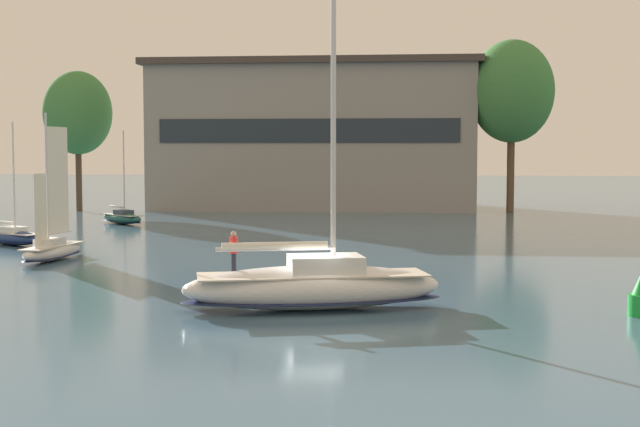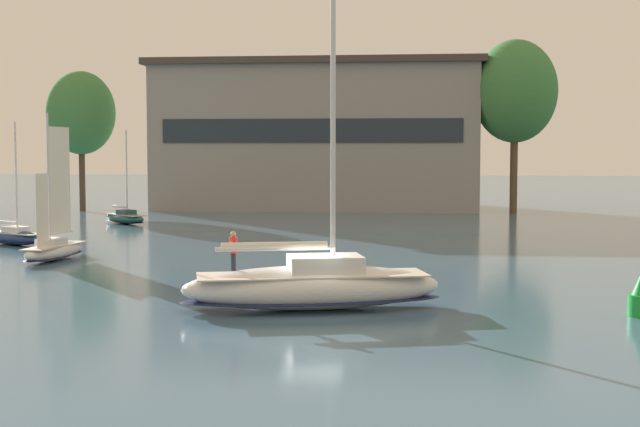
{
  "view_description": "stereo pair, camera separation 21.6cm",
  "coord_description": "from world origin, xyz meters",
  "views": [
    {
      "loc": [
        3.77,
        -35.33,
        6.37
      ],
      "look_at": [
        0.0,
        3.0,
        3.67
      ],
      "focal_mm": 50.0,
      "sensor_mm": 36.0,
      "label": 1
    },
    {
      "loc": [
        3.99,
        -35.3,
        6.37
      ],
      "look_at": [
        0.0,
        3.0,
        3.67
      ],
      "focal_mm": 50.0,
      "sensor_mm": 36.0,
      "label": 2
    }
  ],
  "objects": [
    {
      "name": "tree_shore_right",
      "position": [
        -30.94,
        56.1,
        10.36
      ],
      "size": [
        7.19,
        7.19,
        14.81
      ],
      "color": "#4C3828",
      "rests_on": "ground"
    },
    {
      "name": "sailboat_moored_near_marina",
      "position": [
        -23.06,
        22.57,
        0.57
      ],
      "size": [
        6.1,
        4.43,
        8.33
      ],
      "color": "navy",
      "rests_on": "ground"
    },
    {
      "name": "ground_plane",
      "position": [
        0.0,
        0.0,
        0.0
      ],
      "size": [
        400.0,
        400.0,
        0.0
      ],
      "primitive_type": "plane",
      "color": "#42667F"
    },
    {
      "name": "tree_shore_center",
      "position": [
        14.4,
        58.39,
        12.46
      ],
      "size": [
        8.65,
        8.65,
        17.8
      ],
      "color": "brown",
      "rests_on": "ground"
    },
    {
      "name": "sailboat_moored_mid_channel",
      "position": [
        -21.13,
        40.35,
        0.56
      ],
      "size": [
        5.51,
        5.21,
        8.17
      ],
      "color": "#194C47",
      "rests_on": "ground"
    },
    {
      "name": "sailboat_moored_outer_mooring",
      "position": [
        -16.88,
        14.65,
        0.74
      ],
      "size": [
        2.36,
        6.36,
        8.57
      ],
      "color": "silver",
      "rests_on": "ground"
    },
    {
      "name": "sailboat_main",
      "position": [
        0.02,
        0.01,
        0.99
      ],
      "size": [
        10.99,
        5.53,
        14.54
      ],
      "color": "silver",
      "rests_on": "ground"
    },
    {
      "name": "waterfront_building",
      "position": [
        -6.51,
        63.87,
        8.09
      ],
      "size": [
        35.84,
        16.61,
        16.1
      ],
      "color": "gray",
      "rests_on": "ground"
    }
  ]
}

